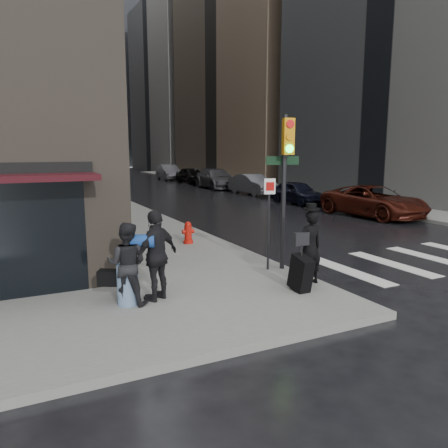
{
  "coord_description": "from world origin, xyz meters",
  "views": [
    {
      "loc": [
        -4.4,
        -7.6,
        3.18
      ],
      "look_at": [
        0.45,
        2.26,
        1.3
      ],
      "focal_mm": 35.0,
      "sensor_mm": 36.0,
      "label": 1
    }
  ],
  "objects": [
    {
      "name": "sidewalk_right",
      "position": [
        13.5,
        27.0,
        0.07
      ],
      "size": [
        3.0,
        50.0,
        0.15
      ],
      "primitive_type": "cube",
      "color": "slate",
      "rests_on": "ground"
    },
    {
      "name": "parked_car_3",
      "position": [
        10.95,
        25.06,
        0.8
      ],
      "size": [
        2.53,
        5.63,
        1.6
      ],
      "primitive_type": "imported",
      "rotation": [
        0.0,
        0.0,
        -0.05
      ],
      "color": "#3B3B40",
      "rests_on": "ground"
    },
    {
      "name": "parked_car_0",
      "position": [
        11.15,
        7.82,
        0.74
      ],
      "size": [
        2.8,
        5.47,
        1.48
      ],
      "primitive_type": "imported",
      "rotation": [
        0.0,
        0.0,
        0.07
      ],
      "color": "#3D130C",
      "rests_on": "ground"
    },
    {
      "name": "parked_car_1",
      "position": [
        10.82,
        13.57,
        0.68
      ],
      "size": [
        1.77,
        4.04,
        1.35
      ],
      "primitive_type": "imported",
      "rotation": [
        0.0,
        0.0,
        0.05
      ],
      "color": "black",
      "rests_on": "ground"
    },
    {
      "name": "bldg_right_far",
      "position": [
        26.0,
        58.0,
        12.5
      ],
      "size": [
        22.0,
        20.0,
        25.0
      ],
      "primitive_type": "cube",
      "color": "gray",
      "rests_on": "ground"
    },
    {
      "name": "ground",
      "position": [
        0.0,
        0.0,
        0.0
      ],
      "size": [
        140.0,
        140.0,
        0.0
      ],
      "primitive_type": "plane",
      "color": "black",
      "rests_on": "ground"
    },
    {
      "name": "sidewalk_left",
      "position": [
        0.0,
        27.0,
        0.07
      ],
      "size": [
        4.0,
        50.0,
        0.15
      ],
      "primitive_type": "cube",
      "color": "slate",
      "rests_on": "ground"
    },
    {
      "name": "bldg_distant",
      "position": [
        6.0,
        78.0,
        16.0
      ],
      "size": [
        40.0,
        12.0,
        32.0
      ],
      "primitive_type": "cube",
      "color": "gray",
      "rests_on": "ground"
    },
    {
      "name": "traffic_light",
      "position": [
        1.71,
        1.46,
        2.65
      ],
      "size": [
        0.95,
        0.53,
        3.87
      ],
      "rotation": [
        0.0,
        0.0,
        -0.2
      ],
      "color": "black",
      "rests_on": "ground"
    },
    {
      "name": "man_jeans",
      "position": [
        -2.46,
        0.66,
        0.98
      ],
      "size": [
        1.11,
        1.03,
        1.65
      ],
      "rotation": [
        0.0,
        0.0,
        2.64
      ],
      "color": "black",
      "rests_on": "ground"
    },
    {
      "name": "fire_hydrant",
      "position": [
        0.71,
        5.45,
        0.47
      ],
      "size": [
        0.4,
        0.32,
        0.72
      ],
      "rotation": [
        0.0,
        0.0,
        -0.06
      ],
      "color": "#B4140B",
      "rests_on": "ground"
    },
    {
      "name": "parked_car_4",
      "position": [
        11.08,
        30.8,
        0.76
      ],
      "size": [
        1.99,
        4.54,
        1.52
      ],
      "primitive_type": "imported",
      "rotation": [
        0.0,
        0.0,
        0.04
      ],
      "color": "black",
      "rests_on": "ground"
    },
    {
      "name": "parked_car_2",
      "position": [
        11.12,
        19.31,
        0.72
      ],
      "size": [
        1.81,
        4.48,
        1.45
      ],
      "primitive_type": "imported",
      "rotation": [
        0.0,
        0.0,
        0.06
      ],
      "color": "#494A4E",
      "rests_on": "ground"
    },
    {
      "name": "parked_car_5",
      "position": [
        10.77,
        36.55,
        0.79
      ],
      "size": [
        1.99,
        4.92,
        1.59
      ],
      "primitive_type": "imported",
      "rotation": [
        0.0,
        0.0,
        -0.06
      ],
      "color": "#3C3B40",
      "rests_on": "ground"
    },
    {
      "name": "man_overcoat",
      "position": [
        1.49,
        0.12,
        0.93
      ],
      "size": [
        0.97,
        0.93,
        1.88
      ],
      "rotation": [
        0.0,
        0.0,
        3.13
      ],
      "color": "black",
      "rests_on": "ground"
    },
    {
      "name": "man_greycoat",
      "position": [
        -1.84,
        0.68,
        1.08
      ],
      "size": [
        1.17,
        0.92,
        1.85
      ],
      "rotation": [
        0.0,
        0.0,
        3.64
      ],
      "color": "black",
      "rests_on": "ground"
    },
    {
      "name": "bldg_right_mid",
      "position": [
        26.0,
        35.0,
        19.0
      ],
      "size": [
        22.0,
        22.0,
        38.0
      ],
      "primitive_type": "cube",
      "color": "#886D54",
      "rests_on": "ground"
    }
  ]
}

